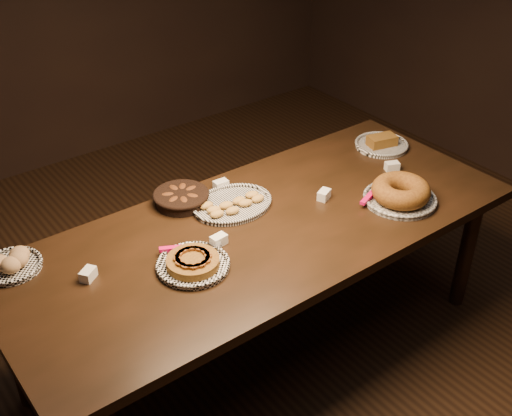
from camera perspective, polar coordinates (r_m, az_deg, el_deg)
ground at (r=3.37m, az=0.51°, el=-12.16°), size 5.00×5.00×0.00m
buffet_table at (r=2.93m, az=0.58°, el=-2.79°), size 2.40×1.00×0.75m
apple_tart_plate at (r=2.65m, az=-5.64°, el=-4.90°), size 0.33×0.32×0.06m
madeleine_platter at (r=3.01m, az=-2.11°, el=0.35°), size 0.39×0.32×0.05m
bundt_cake_plate at (r=3.12m, az=12.72°, el=1.29°), size 0.38×0.36×0.11m
croissant_basket at (r=3.05m, az=-6.68°, el=0.99°), size 0.31×0.31×0.07m
bread_roll_plate at (r=2.80m, az=-20.91°, el=-4.60°), size 0.25×0.25×0.08m
loaf_plate at (r=3.61m, az=11.10°, el=5.63°), size 0.29×0.29×0.07m
tent_cards at (r=2.97m, az=0.09°, el=-0.04°), size 1.71×0.44×0.04m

